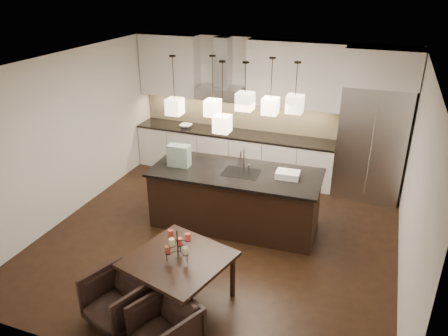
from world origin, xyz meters
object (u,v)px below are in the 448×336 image
at_px(dining_table, 179,280).
at_px(refrigerator, 371,143).
at_px(armchair_left, 119,299).
at_px(armchair_right, 166,328).
at_px(island_body, 235,199).

bearing_deg(dining_table, refrigerator, 77.97).
distance_m(refrigerator, armchair_left, 5.29).
distance_m(dining_table, armchair_right, 0.79).
xyz_separation_m(dining_table, armchair_right, (0.20, -0.76, -0.04)).
xyz_separation_m(armchair_left, armchair_right, (0.73, -0.20, -0.02)).
height_order(dining_table, armchair_left, dining_table).
relative_size(island_body, armchair_left, 3.74).
distance_m(refrigerator, island_body, 2.83).
bearing_deg(refrigerator, armchair_left, -119.42).
height_order(refrigerator, armchair_right, refrigerator).
bearing_deg(refrigerator, dining_table, -116.99).
height_order(refrigerator, island_body, refrigerator).
bearing_deg(island_body, dining_table, -93.37).
bearing_deg(dining_table, island_body, 103.95).
bearing_deg(refrigerator, armchair_right, -111.12).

